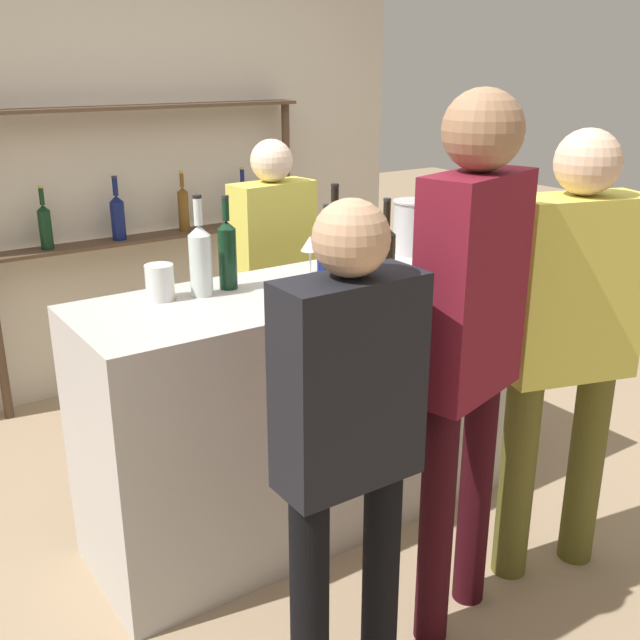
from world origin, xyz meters
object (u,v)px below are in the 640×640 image
counter_bottle_4 (445,238)px  cork_jar (160,283)px  counter_bottle_5 (200,258)px  server_behind_counter (274,270)px  counter_bottle_3 (227,253)px  customer_right (568,330)px  customer_center (469,328)px  ice_bucket (413,227)px  customer_left (349,429)px  counter_bottle_2 (327,257)px  counter_bottle_1 (335,241)px  counter_bottle_0 (386,250)px  wine_glass (310,245)px

counter_bottle_4 → cork_jar: size_ratio=2.45×
counter_bottle_5 → server_behind_counter: (0.68, 0.61, -0.29)m
counter_bottle_3 → counter_bottle_4: counter_bottle_3 is taller
counter_bottle_3 → server_behind_counter: (0.55, 0.59, -0.29)m
customer_right → customer_center: bearing=108.6°
ice_bucket → customer_left: customer_left is taller
counter_bottle_4 → counter_bottle_2: bearing=-178.6°
counter_bottle_1 → cork_jar: counter_bottle_1 is taller
customer_right → cork_jar: bearing=67.1°
counter_bottle_0 → server_behind_counter: server_behind_counter is taller
customer_right → counter_bottle_5: bearing=64.2°
counter_bottle_5 → counter_bottle_1: bearing=-4.7°
counter_bottle_5 → wine_glass: bearing=2.6°
counter_bottle_0 → counter_bottle_3: 0.63m
counter_bottle_4 → ice_bucket: bearing=83.2°
cork_jar → customer_right: size_ratio=0.08×
server_behind_counter → customer_right: size_ratio=0.91×
counter_bottle_1 → customer_left: 1.15m
cork_jar → customer_left: (0.11, -1.02, -0.20)m
counter_bottle_1 → counter_bottle_2: counter_bottle_1 is taller
customer_right → customer_center: (-0.51, -0.01, 0.12)m
cork_jar → customer_left: customer_left is taller
wine_glass → server_behind_counter: 0.67m
counter_bottle_3 → customer_center: customer_center is taller
wine_glass → counter_bottle_3: bearing=180.0°
customer_left → counter_bottle_5: bearing=-1.7°
customer_left → counter_bottle_3: bearing=-8.7°
counter_bottle_0 → counter_bottle_1: 0.22m
counter_bottle_2 → counter_bottle_5: (-0.43, 0.21, 0.01)m
cork_jar → customer_left: size_ratio=0.08×
wine_glass → customer_left: (-0.54, -1.00, -0.25)m
counter_bottle_1 → counter_bottle_3: bearing=171.0°
server_behind_counter → customer_right: customer_right is taller
counter_bottle_2 → counter_bottle_3: (-0.30, 0.23, 0.01)m
counter_bottle_3 → customer_center: size_ratio=0.20×
counter_bottle_2 → customer_left: customer_left is taller
customer_right → ice_bucket: bearing=11.2°
counter_bottle_2 → ice_bucket: 0.70m
counter_bottle_5 → customer_right: 1.36m
counter_bottle_3 → customer_right: 1.29m
counter_bottle_2 → server_behind_counter: bearing=72.9°
wine_glass → cork_jar: wine_glass is taller
counter_bottle_1 → customer_right: customer_right is taller
counter_bottle_3 → customer_left: 1.05m
counter_bottle_4 → cork_jar: bearing=169.1°
counter_bottle_5 → server_behind_counter: size_ratio=0.25×
counter_bottle_0 → server_behind_counter: size_ratio=0.21×
counter_bottle_3 → server_behind_counter: 0.86m
counter_bottle_3 → wine_glass: 0.38m
server_behind_counter → counter_bottle_2: bearing=-22.0°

